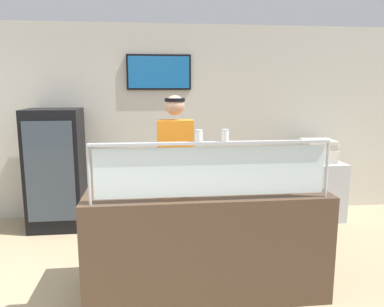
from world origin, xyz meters
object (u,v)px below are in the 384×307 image
(pizza_server, at_px, (190,186))
(drink_fridge, at_px, (56,169))
(pepper_flake_shaker, at_px, (225,136))
(pizza_box_stack, at_px, (318,151))
(worker_figure, at_px, (176,166))
(parmesan_shaker, at_px, (199,137))
(pizza_tray, at_px, (188,188))

(pizza_server, distance_m, drink_fridge, 2.38)
(pizza_server, bearing_deg, pepper_flake_shaker, -61.84)
(pizza_server, distance_m, pepper_flake_shaker, 0.62)
(pizza_server, bearing_deg, pizza_box_stack, 31.82)
(worker_figure, bearing_deg, drink_fridge, 146.82)
(parmesan_shaker, bearing_deg, pizza_box_stack, 46.46)
(parmesan_shaker, height_order, worker_figure, worker_figure)
(worker_figure, xyz_separation_m, drink_fridge, (-1.50, 0.98, -0.22))
(parmesan_shaker, bearing_deg, worker_figure, 95.23)
(pepper_flake_shaker, xyz_separation_m, pizza_box_stack, (1.74, 2.05, -0.50))
(pizza_server, height_order, pizza_box_stack, pizza_box_stack)
(pizza_tray, bearing_deg, worker_figure, 94.09)
(parmesan_shaker, relative_size, pizza_box_stack, 0.22)
(worker_figure, relative_size, drink_fridge, 1.12)
(pizza_tray, xyz_separation_m, pepper_flake_shaker, (0.25, -0.33, 0.50))
(pizza_box_stack, bearing_deg, pepper_flake_shaker, -130.33)
(pizza_server, bearing_deg, pizza_tray, 116.28)
(pizza_box_stack, bearing_deg, parmesan_shaker, -133.54)
(pizza_tray, relative_size, worker_figure, 0.24)
(pizza_server, relative_size, pepper_flake_shaker, 2.92)
(pizza_server, relative_size, worker_figure, 0.16)
(pepper_flake_shaker, xyz_separation_m, drink_fridge, (-1.81, 2.09, -0.68))
(pizza_tray, height_order, worker_figure, worker_figure)
(pizza_tray, distance_m, worker_figure, 0.79)
(parmesan_shaker, height_order, pizza_box_stack, parmesan_shaker)
(pizza_server, xyz_separation_m, worker_figure, (-0.07, 0.80, 0.02))
(pepper_flake_shaker, bearing_deg, worker_figure, 105.53)
(pepper_flake_shaker, bearing_deg, drink_fridge, 130.82)
(pizza_tray, distance_m, pizza_server, 0.03)
(parmesan_shaker, relative_size, drink_fridge, 0.06)
(parmesan_shaker, distance_m, pizza_box_stack, 2.87)
(pizza_tray, relative_size, parmesan_shaker, 4.38)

